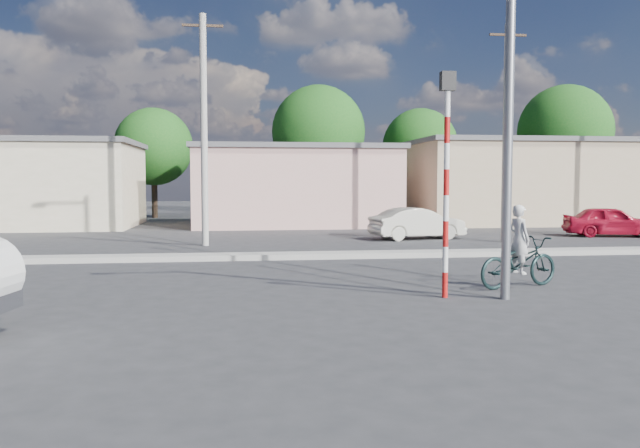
{
  "coord_description": "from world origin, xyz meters",
  "views": [
    {
      "loc": [
        -0.74,
        -10.15,
        2.29
      ],
      "look_at": [
        1.04,
        3.84,
        1.3
      ],
      "focal_mm": 35.0,
      "sensor_mm": 36.0,
      "label": 1
    }
  ],
  "objects": [
    {
      "name": "car_cream",
      "position": [
        6.09,
        13.46,
        0.61
      ],
      "size": [
        3.9,
        2.04,
        1.22
      ],
      "primitive_type": "imported",
      "rotation": [
        0.0,
        0.0,
        1.78
      ],
      "color": "beige",
      "rests_on": "ground"
    },
    {
      "name": "building_row",
      "position": [
        1.1,
        22.0,
        2.13
      ],
      "size": [
        37.8,
        7.3,
        4.44
      ],
      "color": "beige",
      "rests_on": "ground"
    },
    {
      "name": "median",
      "position": [
        0.0,
        8.0,
        0.08
      ],
      "size": [
        40.0,
        0.8,
        0.16
      ],
      "primitive_type": "cube",
      "color": "#99968E",
      "rests_on": "ground"
    },
    {
      "name": "streetlight",
      "position": [
        4.14,
        1.2,
        4.96
      ],
      "size": [
        2.34,
        0.22,
        9.0
      ],
      "color": "slate",
      "rests_on": "ground"
    },
    {
      "name": "ground_plane",
      "position": [
        0.0,
        0.0,
        0.0
      ],
      "size": [
        120.0,
        120.0,
        0.0
      ],
      "primitive_type": "plane",
      "color": "#2C2C2F",
      "rests_on": "ground"
    },
    {
      "name": "bicycle",
      "position": [
        5.13,
        2.42,
        0.54
      ],
      "size": [
        2.18,
        1.35,
        1.08
      ],
      "primitive_type": "imported",
      "rotation": [
        0.0,
        0.0,
        1.9
      ],
      "color": "#162828",
      "rests_on": "ground"
    },
    {
      "name": "utility_poles",
      "position": [
        3.25,
        12.0,
        4.07
      ],
      "size": [
        35.4,
        0.24,
        8.0
      ],
      "color": "#99968E",
      "rests_on": "ground"
    },
    {
      "name": "tree_row",
      "position": [
        3.76,
        28.45,
        4.99
      ],
      "size": [
        43.62,
        7.43,
        8.42
      ],
      "color": "#38281E",
      "rests_on": "ground"
    },
    {
      "name": "car_red",
      "position": [
        14.25,
        13.56,
        0.62
      ],
      "size": [
        3.9,
        2.35,
        1.24
      ],
      "primitive_type": "imported",
      "rotation": [
        0.0,
        0.0,
        1.31
      ],
      "color": "#B01029",
      "rests_on": "ground"
    },
    {
      "name": "traffic_pole",
      "position": [
        3.2,
        1.5,
        2.59
      ],
      "size": [
        0.28,
        0.18,
        4.36
      ],
      "color": "red",
      "rests_on": "ground"
    },
    {
      "name": "cyclist",
      "position": [
        5.13,
        2.42,
        0.74
      ],
      "size": [
        0.51,
        0.62,
        1.48
      ],
      "primitive_type": "imported",
      "rotation": [
        0.0,
        0.0,
        1.9
      ],
      "color": "silver",
      "rests_on": "ground"
    }
  ]
}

